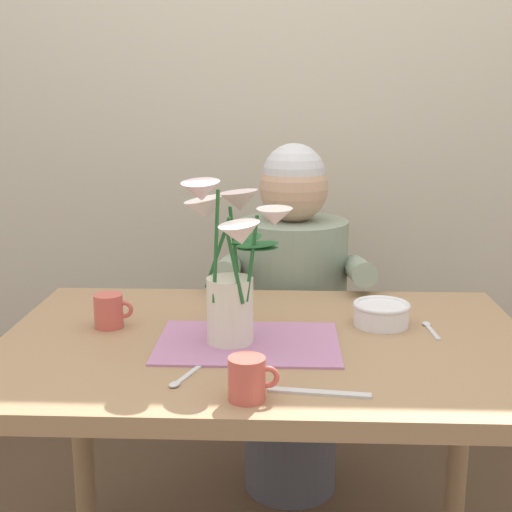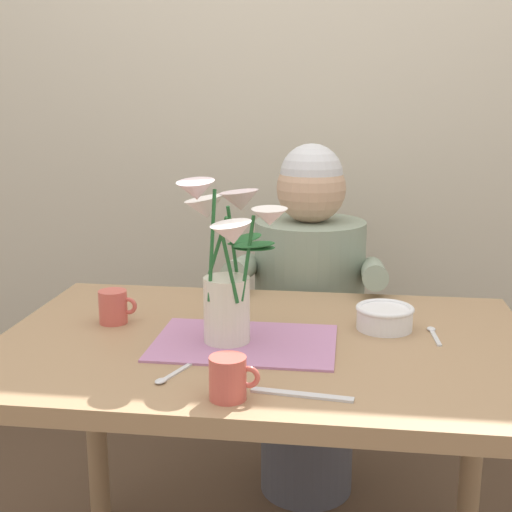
# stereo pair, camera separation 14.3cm
# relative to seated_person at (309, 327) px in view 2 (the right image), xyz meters

# --- Properties ---
(wood_panel_backdrop) EXTENTS (4.00, 0.10, 2.50)m
(wood_panel_backdrop) POSITION_rel_seated_person_xyz_m (-0.07, 0.43, 0.69)
(wood_panel_backdrop) COLOR beige
(wood_panel_backdrop) RESTS_ON ground_plane
(dining_table) EXTENTS (1.20, 0.80, 0.74)m
(dining_table) POSITION_rel_seated_person_xyz_m (-0.07, -0.62, 0.08)
(dining_table) COLOR #9E7A56
(dining_table) RESTS_ON ground_plane
(seated_person) EXTENTS (0.45, 0.47, 1.14)m
(seated_person) POSITION_rel_seated_person_xyz_m (0.00, 0.00, 0.00)
(seated_person) COLOR #4C4C56
(seated_person) RESTS_ON ground_plane
(striped_placemat) EXTENTS (0.40, 0.28, 0.00)m
(striped_placemat) POSITION_rel_seated_person_xyz_m (-0.10, -0.65, 0.18)
(striped_placemat) COLOR #B275A3
(striped_placemat) RESTS_ON dining_table
(flower_vase) EXTENTS (0.25, 0.29, 0.37)m
(flower_vase) POSITION_rel_seated_person_xyz_m (-0.14, -0.64, 0.36)
(flower_vase) COLOR silver
(flower_vase) RESTS_ON dining_table
(ceramic_bowl) EXTENTS (0.14, 0.14, 0.06)m
(ceramic_bowl) POSITION_rel_seated_person_xyz_m (0.21, -0.51, 0.21)
(ceramic_bowl) COLOR white
(ceramic_bowl) RESTS_ON dining_table
(dinner_knife) EXTENTS (0.19, 0.04, 0.00)m
(dinner_knife) POSITION_rel_seated_person_xyz_m (0.04, -0.91, 0.18)
(dinner_knife) COLOR silver
(dinner_knife) RESTS_ON dining_table
(ceramic_mug) EXTENTS (0.09, 0.07, 0.08)m
(ceramic_mug) POSITION_rel_seated_person_xyz_m (-0.44, -0.55, 0.22)
(ceramic_mug) COLOR #CC564C
(ceramic_mug) RESTS_ON dining_table
(tea_cup) EXTENTS (0.09, 0.07, 0.08)m
(tea_cup) POSITION_rel_seated_person_xyz_m (-0.09, -0.94, 0.22)
(tea_cup) COLOR #CC564C
(tea_cup) RESTS_ON dining_table
(spoon_0) EXTENTS (0.02, 0.12, 0.01)m
(spoon_0) POSITION_rel_seated_person_xyz_m (0.32, -0.53, 0.18)
(spoon_0) COLOR silver
(spoon_0) RESTS_ON dining_table
(spoon_1) EXTENTS (0.06, 0.12, 0.01)m
(spoon_1) POSITION_rel_seated_person_xyz_m (-0.22, -0.86, 0.18)
(spoon_1) COLOR silver
(spoon_1) RESTS_ON dining_table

